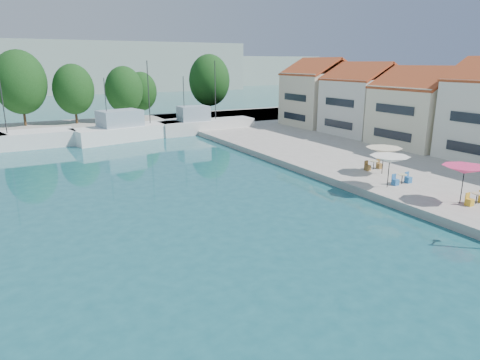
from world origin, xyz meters
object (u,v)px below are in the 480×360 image
trawler_04 (205,125)px  umbrella_white (390,159)px  umbrella_pink (465,170)px  umbrella_cream (384,151)px  trawler_03 (136,130)px

trawler_04 → umbrella_white: trawler_04 is taller
umbrella_pink → umbrella_white: 5.14m
trawler_04 → umbrella_cream: trawler_04 is taller
trawler_03 → trawler_04: bearing=-12.1°
umbrella_pink → trawler_03: bearing=106.6°
trawler_04 → umbrella_pink: (1.64, -38.25, 1.78)m
trawler_03 → umbrella_cream: 32.75m
trawler_03 → umbrella_pink: trawler_03 is taller
trawler_03 → umbrella_white: trawler_03 is taller
trawler_04 → umbrella_cream: bearing=-85.1°
trawler_03 → umbrella_cream: trawler_03 is taller
umbrella_white → trawler_03: bearing=106.6°
umbrella_pink → umbrella_cream: bearing=81.5°
umbrella_white → umbrella_pink: bearing=-73.4°
trawler_03 → umbrella_cream: bearing=-79.7°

